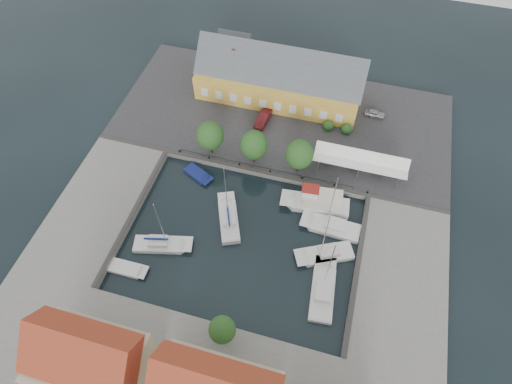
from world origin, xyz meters
TOP-DOWN VIEW (x-y plane):
  - ground at (0.00, 0.00)m, footprint 140.00×140.00m
  - north_quay at (0.00, 23.00)m, footprint 56.00×26.00m
  - west_quay at (-22.00, -2.00)m, footprint 12.00×24.00m
  - east_quay at (22.00, -2.00)m, footprint 12.00×24.00m
  - south_bank at (0.00, -21.00)m, footprint 56.00×14.00m
  - quay_edge_fittings at (0.02, 4.75)m, footprint 56.00×24.72m
  - warehouse at (-2.60, 28.36)m, footprint 28.56×14.00m
  - tent_canopy at (14.00, 14.50)m, footprint 14.00×4.00m
  - quay_trees at (-2.00, 12.00)m, footprint 18.20×4.20m
  - car_silver at (15.12, 27.24)m, footprint 3.53×1.54m
  - car_red at (-2.90, 20.83)m, footprint 2.20×4.93m
  - center_sailboat at (-2.71, 1.00)m, footprint 5.67×8.76m
  - trawler at (9.19, 6.96)m, footprint 10.49×3.94m
  - east_boat_a at (11.93, 3.79)m, footprint 8.81×3.26m
  - east_boat_b at (11.84, -0.76)m, footprint 8.40×5.91m
  - east_boat_c at (12.43, -6.09)m, footprint 3.67×9.42m
  - west_boat_d at (-10.48, -5.46)m, footprint 8.56×4.36m
  - launch_sw at (-13.47, -10.07)m, footprint 5.44×2.11m
  - launch_nw at (-9.95, 7.71)m, footprint 5.36×3.95m

SIDE VIEW (x-z plane):
  - ground at x=0.00m, z-range 0.00..0.00m
  - launch_nw at x=-9.95m, z-range -0.35..0.53m
  - launch_sw at x=-13.47m, z-range -0.40..0.58m
  - east_boat_c at x=12.43m, z-range -5.57..6.09m
  - east_boat_b at x=11.84m, z-range -5.31..5.83m
  - east_boat_a at x=11.93m, z-range -5.84..6.36m
  - west_boat_d at x=-10.48m, z-range -5.29..5.83m
  - center_sailboat at x=-2.71m, z-range -5.56..6.29m
  - north_quay at x=0.00m, z-range 0.00..1.00m
  - west_quay at x=-22.00m, z-range 0.00..1.00m
  - east_quay at x=22.00m, z-range 0.00..1.00m
  - south_bank at x=0.00m, z-range 0.00..1.00m
  - trawler at x=9.19m, z-range -1.48..3.52m
  - quay_edge_fittings at x=0.02m, z-range 0.86..1.26m
  - car_silver at x=15.12m, z-range 1.00..2.19m
  - car_red at x=-2.90m, z-range 1.00..2.57m
  - tent_canopy at x=14.00m, z-range 2.27..5.10m
  - warehouse at x=-2.60m, z-range -0.35..9.20m
  - quay_trees at x=-2.00m, z-range 1.73..8.03m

